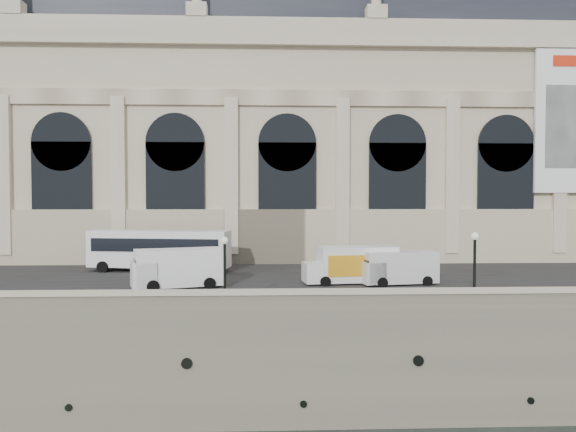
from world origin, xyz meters
name	(u,v)px	position (x,y,z in m)	size (l,w,h in m)	color
ground	(380,429)	(0.00, 0.00, 0.00)	(260.00, 260.00, 0.00)	black
quay	(318,276)	(0.00, 35.00, 3.00)	(160.00, 70.00, 6.00)	#77705C
street	(343,276)	(0.00, 14.00, 6.03)	(160.00, 24.00, 0.06)	#2D2D2D
parapet	(378,301)	(0.00, 0.60, 6.62)	(160.00, 1.40, 1.21)	#77705C
museum	(265,125)	(-5.98, 30.86, 19.72)	(69.00, 18.70, 29.10)	beige
bus_left	(159,249)	(-14.62, 17.21, 7.90)	(11.74, 4.32, 3.39)	silver
van_b	(395,268)	(3.03, 9.75, 7.20)	(5.50, 2.80, 2.34)	silver
van_c	(173,269)	(-12.09, 8.79, 7.35)	(6.34, 3.91, 2.65)	white
box_truck	(352,265)	(0.14, 10.43, 7.33)	(6.75, 2.98, 2.64)	silver
lamp_left	(225,273)	(-8.17, 1.78, 7.98)	(0.40, 0.40, 3.97)	black
lamp_right	(475,270)	(5.54, 1.62, 8.08)	(0.43, 0.43, 4.19)	black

